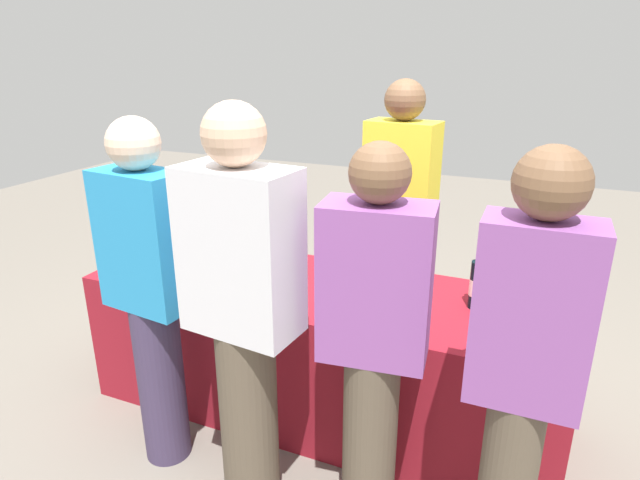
% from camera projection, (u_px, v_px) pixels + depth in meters
% --- Properties ---
extents(ground_plane, '(12.00, 12.00, 0.00)m').
position_uv_depth(ground_plane, '(320.00, 407.00, 2.95)').
color(ground_plane, slate).
extents(tasting_table, '(2.39, 0.77, 0.73)m').
position_uv_depth(tasting_table, '(320.00, 349.00, 2.82)').
color(tasting_table, maroon).
rests_on(tasting_table, ground_plane).
extents(wine_bottle_0, '(0.07, 0.07, 0.33)m').
position_uv_depth(wine_bottle_0, '(215.00, 237.00, 3.04)').
color(wine_bottle_0, black).
rests_on(wine_bottle_0, tasting_table).
extents(wine_bottle_1, '(0.07, 0.07, 0.33)m').
position_uv_depth(wine_bottle_1, '(230.00, 241.00, 2.98)').
color(wine_bottle_1, black).
rests_on(wine_bottle_1, tasting_table).
extents(wine_bottle_2, '(0.07, 0.07, 0.34)m').
position_uv_depth(wine_bottle_2, '(275.00, 244.00, 2.93)').
color(wine_bottle_2, black).
rests_on(wine_bottle_2, tasting_table).
extents(wine_bottle_3, '(0.07, 0.07, 0.33)m').
position_uv_depth(wine_bottle_3, '(285.00, 254.00, 2.81)').
color(wine_bottle_3, black).
rests_on(wine_bottle_3, tasting_table).
extents(wine_bottle_4, '(0.07, 0.07, 0.32)m').
position_uv_depth(wine_bottle_4, '(348.00, 259.00, 2.74)').
color(wine_bottle_4, black).
rests_on(wine_bottle_4, tasting_table).
extents(wine_bottle_5, '(0.07, 0.07, 0.31)m').
position_uv_depth(wine_bottle_5, '(386.00, 260.00, 2.73)').
color(wine_bottle_5, black).
rests_on(wine_bottle_5, tasting_table).
extents(wine_bottle_6, '(0.07, 0.07, 0.32)m').
position_uv_depth(wine_bottle_6, '(477.00, 284.00, 2.44)').
color(wine_bottle_6, black).
rests_on(wine_bottle_6, tasting_table).
extents(wine_bottle_7, '(0.08, 0.08, 0.31)m').
position_uv_depth(wine_bottle_7, '(518.00, 285.00, 2.46)').
color(wine_bottle_7, black).
rests_on(wine_bottle_7, tasting_table).
extents(wine_glass_0, '(0.07, 0.07, 0.14)m').
position_uv_depth(wine_glass_0, '(248.00, 262.00, 2.74)').
color(wine_glass_0, silver).
rests_on(wine_glass_0, tasting_table).
extents(wine_glass_1, '(0.06, 0.06, 0.13)m').
position_uv_depth(wine_glass_1, '(262.00, 271.00, 2.65)').
color(wine_glass_1, silver).
rests_on(wine_glass_1, tasting_table).
extents(wine_glass_2, '(0.07, 0.07, 0.14)m').
position_uv_depth(wine_glass_2, '(379.00, 295.00, 2.39)').
color(wine_glass_2, silver).
rests_on(wine_glass_2, tasting_table).
extents(wine_glass_3, '(0.07, 0.07, 0.15)m').
position_uv_depth(wine_glass_3, '(495.00, 304.00, 2.29)').
color(wine_glass_3, silver).
rests_on(wine_glass_3, tasting_table).
extents(ice_bucket, '(0.19, 0.19, 0.20)m').
position_uv_depth(ice_bucket, '(188.00, 245.00, 2.98)').
color(ice_bucket, silver).
rests_on(ice_bucket, tasting_table).
extents(server_pouring, '(0.42, 0.27, 1.71)m').
position_uv_depth(server_pouring, '(399.00, 215.00, 3.16)').
color(server_pouring, '#3F3351').
rests_on(server_pouring, ground_plane).
extents(guest_0, '(0.41, 0.26, 1.62)m').
position_uv_depth(guest_0, '(150.00, 288.00, 2.32)').
color(guest_0, '#3F3351').
rests_on(guest_0, ground_plane).
extents(guest_1, '(0.46, 0.28, 1.70)m').
position_uv_depth(guest_1, '(243.00, 311.00, 2.04)').
color(guest_1, brown).
rests_on(guest_1, ground_plane).
extents(guest_2, '(0.41, 0.26, 1.58)m').
position_uv_depth(guest_2, '(374.00, 338.00, 1.97)').
color(guest_2, brown).
rests_on(guest_2, ground_plane).
extents(guest_3, '(0.34, 0.22, 1.62)m').
position_uv_depth(guest_3, '(523.00, 372.00, 1.69)').
color(guest_3, brown).
rests_on(guest_3, ground_plane).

